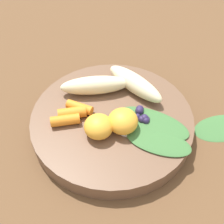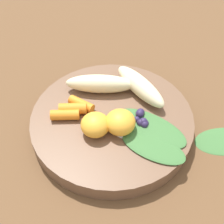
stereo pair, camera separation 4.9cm
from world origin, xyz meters
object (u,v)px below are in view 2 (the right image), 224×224
bowl (112,122)px  banana_peeled_right (140,86)px  banana_peeled_left (100,84)px  orange_segment_near (119,123)px

bowl → banana_peeled_right: (0.03, -0.07, 0.03)m
banana_peeled_left → orange_segment_near: orange_segment_near is taller
banana_peeled_right → banana_peeled_left: bearing=50.2°
bowl → banana_peeled_left: banana_peeled_left is taller
bowl → banana_peeled_right: bearing=-65.6°
orange_segment_near → banana_peeled_right: bearing=-48.2°
banana_peeled_left → orange_segment_near: bearing=111.9°
bowl → orange_segment_near: orange_segment_near is taller
bowl → banana_peeled_left: size_ratio=2.23×
banana_peeled_left → banana_peeled_right: (-0.03, -0.06, 0.00)m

